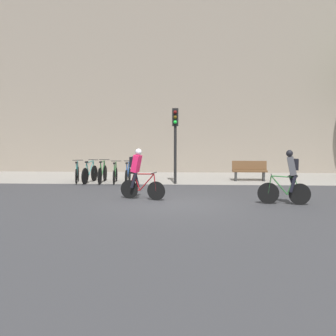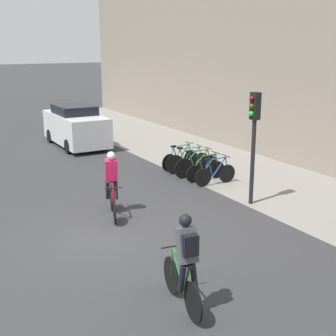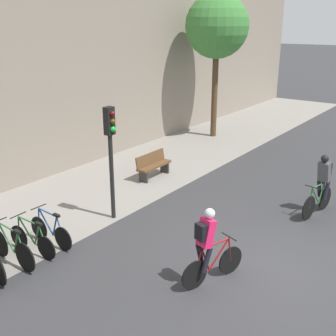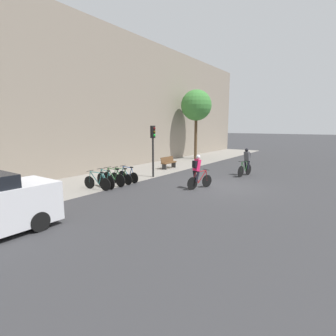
# 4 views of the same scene
# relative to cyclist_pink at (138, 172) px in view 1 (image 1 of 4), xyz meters

# --- Properties ---
(ground) EXTENTS (200.00, 200.00, 0.00)m
(ground) POSITION_rel_cyclist_pink_xyz_m (1.23, -0.88, -0.95)
(ground) COLOR #333335
(kerb_strip) EXTENTS (44.00, 4.50, 0.01)m
(kerb_strip) POSITION_rel_cyclist_pink_xyz_m (1.23, 5.87, -0.94)
(kerb_strip) COLOR gray
(kerb_strip) RESTS_ON ground
(building_facade) EXTENTS (44.00, 0.60, 10.24)m
(building_facade) POSITION_rel_cyclist_pink_xyz_m (1.23, 8.42, 4.17)
(building_facade) COLOR gray
(building_facade) RESTS_ON ground
(cyclist_pink) EXTENTS (1.61, 0.64, 1.77)m
(cyclist_pink) POSITION_rel_cyclist_pink_xyz_m (0.00, 0.00, 0.00)
(cyclist_pink) COLOR black
(cyclist_pink) RESTS_ON ground
(cyclist_grey) EXTENTS (1.70, 0.52, 1.79)m
(cyclist_grey) POSITION_rel_cyclist_pink_xyz_m (5.04, -0.80, -0.00)
(cyclist_grey) COLOR black
(cyclist_grey) RESTS_ON ground
(parked_bike_0) EXTENTS (0.46, 1.68, 0.96)m
(parked_bike_0) POSITION_rel_cyclist_pink_xyz_m (-3.13, 4.06, -0.55)
(parked_bike_0) COLOR black
(parked_bike_0) RESTS_ON ground
(parked_bike_1) EXTENTS (0.49, 1.70, 0.98)m
(parked_bike_1) POSITION_rel_cyclist_pink_xyz_m (-2.58, 4.06, -0.53)
(parked_bike_1) COLOR black
(parked_bike_1) RESTS_ON ground
(parked_bike_2) EXTENTS (0.46, 1.77, 0.99)m
(parked_bike_2) POSITION_rel_cyclist_pink_xyz_m (-2.02, 4.06, -0.53)
(parked_bike_2) COLOR black
(parked_bike_2) RESTS_ON ground
(parked_bike_3) EXTENTS (0.46, 1.60, 0.94)m
(parked_bike_3) POSITION_rel_cyclist_pink_xyz_m (-1.45, 4.06, -0.57)
(parked_bike_3) COLOR black
(parked_bike_3) RESTS_ON ground
(parked_bike_4) EXTENTS (0.46, 1.58, 0.94)m
(parked_bike_4) POSITION_rel_cyclist_pink_xyz_m (-0.90, 4.06, -0.56)
(parked_bike_4) COLOR black
(parked_bike_4) RESTS_ON ground
(traffic_light_pole) EXTENTS (0.26, 0.30, 3.24)m
(traffic_light_pole) POSITION_rel_cyclist_pink_xyz_m (1.18, 3.85, 1.31)
(traffic_light_pole) COLOR black
(traffic_light_pole) RESTS_ON ground
(bench) EXTENTS (1.56, 0.44, 0.89)m
(bench) POSITION_rel_cyclist_pink_xyz_m (4.50, 5.02, -0.48)
(bench) COLOR brown
(bench) RESTS_ON ground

